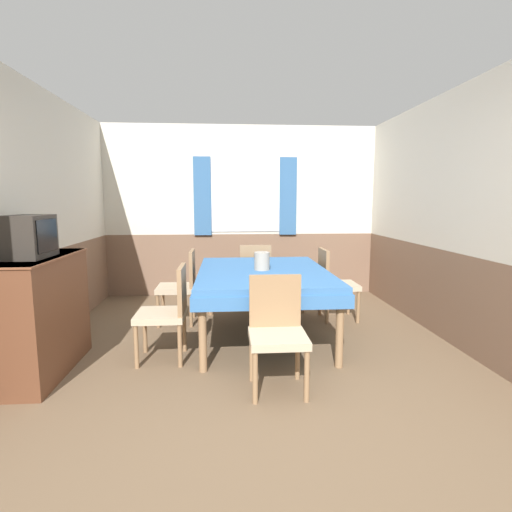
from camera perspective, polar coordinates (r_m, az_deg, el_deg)
The scene contains 13 objects.
ground_plane at distance 2.69m, azimuth 1.66°, elevation -25.25°, with size 16.00×16.00×0.00m, color brown.
wall_back at distance 6.21m, azimuth -2.07°, elevation 6.49°, with size 4.53×0.09×2.60m.
wall_left at distance 4.60m, azimuth -28.10°, elevation 4.86°, with size 0.05×4.34×2.60m.
wall_right at distance 4.82m, azimuth 24.74°, elevation 5.17°, with size 0.05×4.34×2.60m.
dining_table at distance 4.29m, azimuth 1.00°, elevation -3.29°, with size 1.39×1.92×0.74m.
chair_right_far at distance 5.03m, azimuth 11.03°, elevation -3.57°, with size 0.44×0.44×0.88m.
chair_head_window at distance 5.49m, azimuth -0.15°, elevation -2.47°, with size 0.44×0.44×0.88m.
chair_left_near at distance 3.79m, azimuth -12.46°, elevation -7.44°, with size 0.44×0.44×0.88m.
chair_left_far at distance 4.89m, azimuth -10.60°, elevation -3.91°, with size 0.44×0.44×0.88m.
chair_head_near at distance 3.18m, azimuth 3.01°, elevation -10.30°, with size 0.44×0.44×0.88m.
sideboard at distance 3.88m, azimuth -28.49°, elevation -7.35°, with size 0.46×1.13×1.01m.
tv at distance 3.70m, azimuth -29.65°, elevation 2.44°, with size 0.29×0.44×0.35m.
vase at distance 4.25m, azimuth 0.85°, elevation -0.72°, with size 0.16×0.16×0.19m.
Camera 1 is at (-0.24, -2.24, 1.48)m, focal length 28.00 mm.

